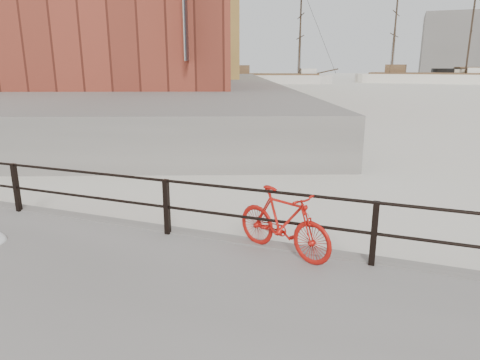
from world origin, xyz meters
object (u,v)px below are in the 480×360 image
Objects in this scene: schooner_mid at (426,83)px; workboat_far at (133,91)px; workboat_near at (109,96)px; bicycle at (283,222)px; schooner_left at (268,83)px.

schooner_mid is 2.43× the size of workboat_far.
bicycle is at bearing -50.18° from workboat_near.
schooner_mid is 61.93m from workboat_near.
workboat_near is at bearing -76.67° from workboat_far.
schooner_left is at bearing 130.12° from bicycle.
schooner_left is 2.15× the size of workboat_far.
bicycle is at bearing -88.49° from schooner_mid.
schooner_mid is 2.53× the size of workboat_near.
schooner_mid is 56.36m from workboat_far.
bicycle is 0.16× the size of workboat_near.
workboat_near and workboat_far have the same top height.
schooner_mid is at bearing 3.70° from schooner_left.
schooner_left is (-28.09, -12.05, 0.00)m from schooner_mid.
schooner_mid is at bearing 109.29° from bicycle.
workboat_near is at bearing -118.65° from schooner_left.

